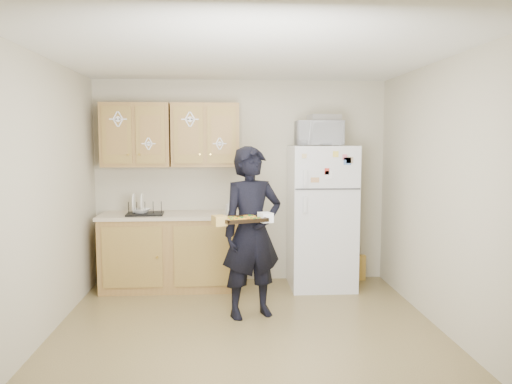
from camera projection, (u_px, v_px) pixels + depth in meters
floor at (248, 333)px, 4.58m from camera, size 3.60×3.60×0.00m
ceiling at (247, 55)px, 4.32m from camera, size 3.60×3.60×0.00m
wall_back at (241, 182)px, 6.24m from camera, size 3.60×0.04×2.50m
wall_front at (263, 236)px, 2.66m from camera, size 3.60×0.04×2.50m
wall_left at (41, 199)px, 4.34m from camera, size 0.04×3.60×2.50m
wall_right at (444, 196)px, 4.56m from camera, size 0.04×3.60×2.50m
refrigerator at (321, 217)px, 5.97m from camera, size 0.75×0.70×1.70m
base_cabinet at (171, 252)px, 5.95m from camera, size 1.60×0.60×0.86m
countertop at (170, 215)px, 5.90m from camera, size 1.64×0.64×0.04m
upper_cab_left at (136, 135)px, 5.92m from camera, size 0.80×0.33×0.75m
upper_cab_right at (206, 135)px, 5.97m from camera, size 0.80×0.33×0.75m
cereal_box at (357, 268)px, 6.31m from camera, size 0.20×0.07×0.32m
person at (252, 232)px, 4.95m from camera, size 0.72×0.59×1.70m
baking_tray at (243, 220)px, 4.64m from camera, size 0.48×0.41×0.04m
pizza_front_left at (236, 220)px, 4.54m from camera, size 0.13×0.13×0.02m
pizza_front_right at (255, 219)px, 4.62m from camera, size 0.13×0.13×0.02m
pizza_back_left at (231, 218)px, 4.67m from camera, size 0.13×0.13×0.02m
pizza_back_right at (249, 217)px, 4.74m from camera, size 0.13×0.13×0.02m
pizza_center at (243, 218)px, 4.64m from camera, size 0.13×0.13×0.02m
microwave at (319, 133)px, 5.82m from camera, size 0.54×0.37×0.29m
foil_pan at (324, 118)px, 5.83m from camera, size 0.38×0.29×0.07m
dish_rack at (145, 208)px, 5.80m from camera, size 0.43×0.34×0.17m
bowl at (141, 211)px, 5.80m from camera, size 0.24×0.24×0.05m
soap_bottle at (230, 207)px, 5.84m from camera, size 0.10×0.10×0.17m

